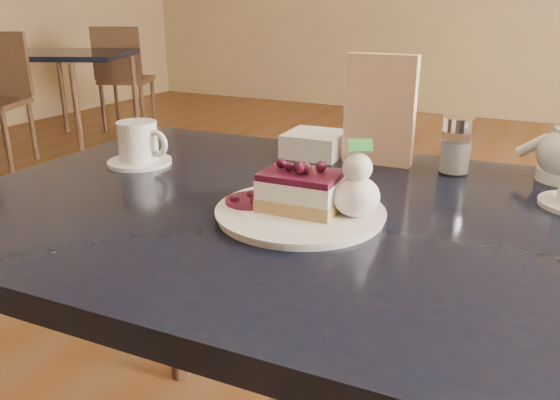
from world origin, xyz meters
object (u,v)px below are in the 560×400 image
at_px(main_table, 311,250).
at_px(dessert_plate, 300,213).
at_px(cheesecake_slice, 300,191).
at_px(coffee_set, 139,145).
at_px(bg_table_far_left, 74,136).

bearing_deg(main_table, dessert_plate, -90.00).
distance_m(cheesecake_slice, coffee_set, 0.43).
xyz_separation_m(cheesecake_slice, coffee_set, (-0.42, 0.12, -0.00)).
xyz_separation_m(cheesecake_slice, bg_table_far_left, (-3.02, 2.32, -0.72)).
xyz_separation_m(main_table, cheesecake_slice, (0.00, -0.05, 0.12)).
relative_size(dessert_plate, coffee_set, 1.85).
xyz_separation_m(dessert_plate, coffee_set, (-0.42, 0.12, 0.03)).
relative_size(main_table, dessert_plate, 4.80).
bearing_deg(bg_table_far_left, main_table, -60.42).
xyz_separation_m(dessert_plate, cheesecake_slice, (0.00, 0.00, 0.04)).
xyz_separation_m(main_table, dessert_plate, (0.00, -0.05, 0.08)).
bearing_deg(bg_table_far_left, dessert_plate, -61.01).
distance_m(main_table, cheesecake_slice, 0.13).
relative_size(dessert_plate, bg_table_far_left, 0.15).
height_order(main_table, cheesecake_slice, cheesecake_slice).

